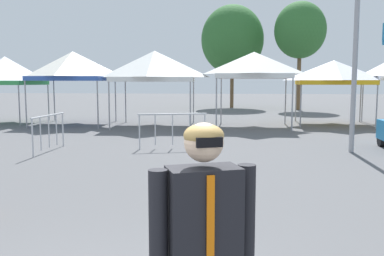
{
  "coord_description": "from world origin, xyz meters",
  "views": [
    {
      "loc": [
        1.15,
        -2.6,
        2.01
      ],
      "look_at": [
        0.49,
        3.74,
        1.3
      ],
      "focal_mm": 38.58,
      "sensor_mm": 36.0,
      "label": 1
    }
  ],
  "objects": [
    {
      "name": "canopy_tent_left_of_center",
      "position": [
        -2.5,
        15.95,
        2.72
      ],
      "size": [
        3.78,
        3.78,
        3.42
      ],
      "color": "#9E9EA3",
      "rests_on": "ground"
    },
    {
      "name": "traffic_cone_lot_center",
      "position": [
        0.21,
        4.0,
        0.24
      ],
      "size": [
        0.32,
        0.32,
        0.47
      ],
      "primitive_type": "cone",
      "color": "orange",
      "rests_on": "ground"
    },
    {
      "name": "crowd_barrier_mid_lot",
      "position": [
        -4.22,
        8.77,
        0.75
      ],
      "size": [
        0.07,
        2.1,
        1.08
      ],
      "color": "#B7BABF",
      "rests_on": "ground"
    },
    {
      "name": "tree_behind_tents_right",
      "position": [
        5.71,
        28.11,
        5.7
      ],
      "size": [
        3.66,
        3.66,
        7.74
      ],
      "color": "brown",
      "rests_on": "ground"
    },
    {
      "name": "crowd_barrier_near_person",
      "position": [
        -0.73,
        9.69,
        0.75
      ],
      "size": [
        2.03,
        0.62,
        1.08
      ],
      "color": "#B7BABF",
      "rests_on": "ground"
    },
    {
      "name": "canopy_tent_behind_left",
      "position": [
        1.96,
        15.98,
        2.76
      ],
      "size": [
        3.33,
        3.33,
        3.34
      ],
      "color": "#9E9EA3",
      "rests_on": "ground"
    },
    {
      "name": "person_foreground",
      "position": [
        0.98,
        -0.26,
        1.03
      ],
      "size": [
        0.61,
        0.38,
        1.78
      ],
      "color": "#33384C",
      "rests_on": "ground"
    },
    {
      "name": "canopy_tent_behind_right",
      "position": [
        5.75,
        17.55,
        2.46
      ],
      "size": [
        3.58,
        3.58,
        3.03
      ],
      "color": "#9E9EA3",
      "rests_on": "ground"
    },
    {
      "name": "tree_behind_tents_left",
      "position": [
        0.87,
        30.29,
        5.31
      ],
      "size": [
        4.86,
        4.86,
        8.0
      ],
      "color": "brown",
      "rests_on": "ground"
    },
    {
      "name": "canopy_tent_right_of_center",
      "position": [
        -10.1,
        16.73,
        2.57
      ],
      "size": [
        3.09,
        3.09,
        3.27
      ],
      "color": "#9E9EA3",
      "rests_on": "ground"
    },
    {
      "name": "canopy_tent_behind_center",
      "position": [
        -6.5,
        16.37,
        2.76
      ],
      "size": [
        3.53,
        3.53,
        3.45
      ],
      "color": "#9E9EA3",
      "rests_on": "ground"
    }
  ]
}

